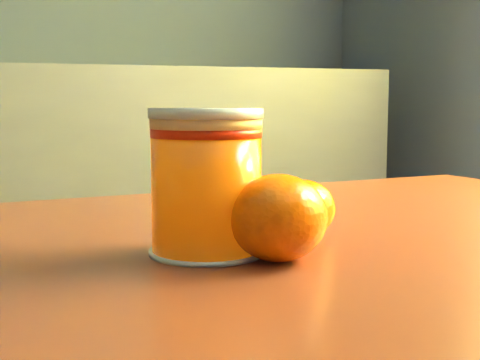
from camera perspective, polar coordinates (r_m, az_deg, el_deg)
name	(u,v)px	position (r m, az deg, el deg)	size (l,w,h in m)	color
table	(307,335)	(0.61, 5.74, -13.03)	(0.99, 0.74, 0.69)	maroon
juice_glass	(206,183)	(0.51, -2.88, -0.23)	(0.09, 0.09, 0.11)	#EE5904
orange_front	(278,218)	(0.49, 3.25, -3.23)	(0.07, 0.07, 0.06)	#F55C04
orange_back	(303,208)	(0.58, 5.36, -2.43)	(0.06, 0.06, 0.05)	#F55C04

